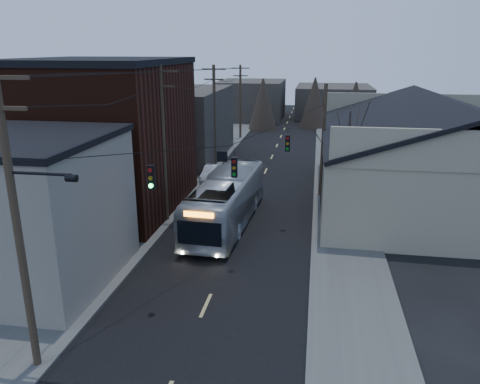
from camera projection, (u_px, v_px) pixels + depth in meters
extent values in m
cube|color=black|center=(263.00, 177.00, 41.47)|extent=(9.00, 110.00, 0.02)
cube|color=#474744|center=(192.00, 173.00, 42.46)|extent=(4.00, 110.00, 0.12)
cube|color=#474744|center=(338.00, 179.00, 40.44)|extent=(4.00, 110.00, 0.12)
cube|color=gray|center=(23.00, 213.00, 22.03)|extent=(8.00, 8.00, 7.00)
cube|color=black|center=(103.00, 138.00, 32.12)|extent=(10.00, 12.00, 10.00)
cube|color=#37312C|center=(178.00, 124.00, 47.57)|extent=(9.00, 14.00, 7.00)
cube|color=gray|center=(433.00, 169.00, 34.00)|extent=(16.00, 20.00, 5.00)
cube|color=black|center=(381.00, 116.00, 33.50)|extent=(8.16, 20.60, 2.86)
cube|color=#37312C|center=(251.00, 100.00, 74.52)|extent=(10.00, 12.00, 6.00)
cube|color=#37312C|center=(333.00, 101.00, 77.36)|extent=(12.00, 14.00, 5.00)
cone|color=black|center=(347.00, 167.00, 29.97)|extent=(0.40, 0.40, 7.20)
cylinder|color=#382B1E|center=(18.00, 230.00, 15.24)|extent=(0.28, 0.28, 10.50)
cylinder|color=#382B1E|center=(164.00, 146.00, 29.46)|extent=(0.28, 0.28, 10.00)
cube|color=#382B1E|center=(160.00, 71.00, 28.10)|extent=(2.20, 0.12, 0.12)
cylinder|color=#382B1E|center=(214.00, 117.00, 43.67)|extent=(0.28, 0.28, 9.50)
cube|color=#382B1E|center=(214.00, 69.00, 42.39)|extent=(2.20, 0.12, 0.12)
cylinder|color=#382B1E|center=(240.00, 102.00, 57.89)|extent=(0.28, 0.28, 9.00)
cube|color=#382B1E|center=(240.00, 68.00, 56.68)|extent=(2.20, 0.12, 0.12)
cylinder|color=#382B1E|center=(323.00, 142.00, 34.73)|extent=(0.28, 0.28, 8.50)
cube|color=black|center=(151.00, 177.00, 18.81)|extent=(0.28, 0.20, 1.00)
cube|color=black|center=(234.00, 167.00, 22.83)|extent=(0.28, 0.20, 1.00)
cube|color=black|center=(288.00, 143.00, 28.11)|extent=(0.28, 0.20, 1.00)
imported|color=#9FA5AB|center=(226.00, 200.00, 29.75)|extent=(3.40, 11.97, 3.30)
imported|color=#B3B6BC|center=(212.00, 173.00, 40.27)|extent=(1.37, 3.83, 1.26)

